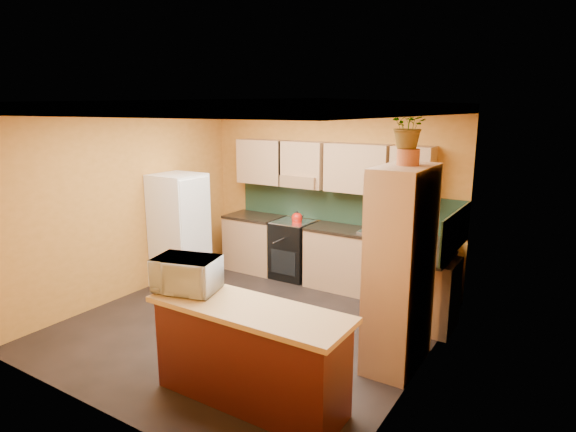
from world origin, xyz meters
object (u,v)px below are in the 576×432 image
object	(u,v)px
stove	(293,249)
pantry	(400,269)
base_cabinets_back	(328,257)
fridge	(180,230)
breakfast_bar	(249,357)
microwave	(187,274)

from	to	relation	value
stove	pantry	xyz separation A→B (m)	(2.31, -1.69, 0.59)
base_cabinets_back	fridge	world-z (taller)	fridge
stove	base_cabinets_back	bearing A→B (deg)	0.00
fridge	breakfast_bar	distance (m)	3.31
fridge	breakfast_bar	size ratio (longest dim) A/B	0.94
fridge	pantry	xyz separation A→B (m)	(3.60, -0.52, 0.20)
stove	microwave	size ratio (longest dim) A/B	1.52
microwave	stove	bearing A→B (deg)	87.21
stove	pantry	world-z (taller)	pantry
fridge	breakfast_bar	xyz separation A→B (m)	(2.69, -1.89, -0.41)
pantry	microwave	xyz separation A→B (m)	(-1.64, -1.37, 0.05)
base_cabinets_back	pantry	world-z (taller)	pantry
base_cabinets_back	fridge	xyz separation A→B (m)	(-1.91, -1.17, 0.41)
breakfast_bar	pantry	bearing A→B (deg)	56.42
base_cabinets_back	pantry	xyz separation A→B (m)	(1.69, -1.69, 0.61)
pantry	base_cabinets_back	bearing A→B (deg)	134.93
stove	breakfast_bar	size ratio (longest dim) A/B	0.51
fridge	stove	bearing A→B (deg)	42.31
base_cabinets_back	stove	world-z (taller)	stove
base_cabinets_back	pantry	bearing A→B (deg)	-45.07
stove	breakfast_bar	bearing A→B (deg)	-65.37
stove	pantry	bearing A→B (deg)	-36.19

